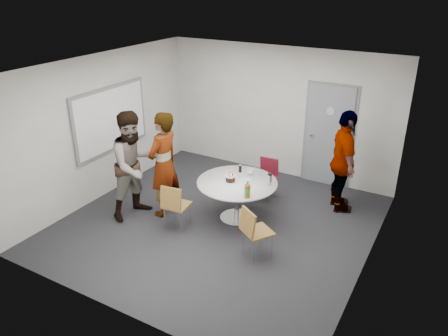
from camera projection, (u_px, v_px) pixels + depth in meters
The scene contains 15 objects.
floor at pixel (218, 223), 7.61m from camera, with size 5.00×5.00×0.00m, color black.
ceiling at pixel (217, 68), 6.50m from camera, with size 5.00×5.00×0.00m, color silver.
wall_back at pixel (278, 112), 9.04m from camera, with size 5.00×5.00×0.00m, color beige.
wall_left at pixel (103, 127), 8.18m from camera, with size 5.00×5.00×0.00m, color beige.
wall_right at pixel (376, 185), 5.93m from camera, with size 5.00×5.00×0.00m, color beige.
wall_front at pixel (109, 222), 5.07m from camera, with size 5.00×5.00×0.00m, color beige.
door at pixel (328, 136), 8.66m from camera, with size 1.02×0.17×2.12m.
whiteboard at pixel (111, 119), 8.28m from camera, with size 0.04×1.90×1.25m.
table at pixel (238, 187), 7.50m from camera, with size 1.38×1.38×1.01m.
chair_near_left at pixel (174, 203), 7.23m from camera, with size 0.43×0.46×0.83m.
chair_near_right at pixel (253, 229), 6.51m from camera, with size 0.56×0.57×0.83m.
chair_far at pixel (267, 174), 8.31m from camera, with size 0.40×0.43×0.79m.
person_main at pixel (164, 165), 7.57m from camera, with size 0.69×0.45×1.89m, color #A5C6EA.
person_left at pixel (134, 165), 7.53m from camera, with size 0.93×0.73×1.92m, color white.
person_right at pixel (343, 162), 7.70m from camera, with size 1.10×0.46×1.88m, color black.
Camera 1 is at (3.31, -5.64, 4.00)m, focal length 35.00 mm.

